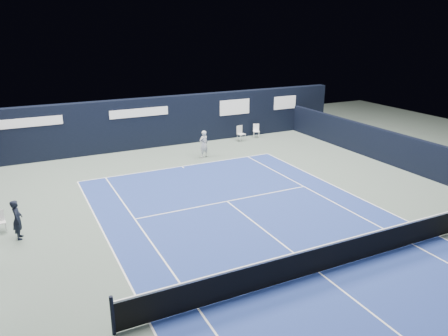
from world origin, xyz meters
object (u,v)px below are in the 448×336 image
at_px(folding_chair_back_b, 256,130).
at_px(line_judge_chair, 0,220).
at_px(tennis_net, 320,258).
at_px(tennis_player, 204,144).
at_px(folding_chair_back_a, 240,132).

bearing_deg(folding_chair_back_b, line_judge_chair, -130.20).
xyz_separation_m(tennis_net, tennis_player, (1.79, 12.95, 0.29)).
distance_m(line_judge_chair, tennis_player, 11.94).
height_order(line_judge_chair, tennis_net, tennis_net).
xyz_separation_m(folding_chair_back_a, line_judge_chair, (-14.35, -7.67, -0.11)).
xyz_separation_m(folding_chair_back_b, line_judge_chair, (-15.78, -8.05, -0.05)).
relative_size(folding_chair_back_a, tennis_net, 0.08).
height_order(tennis_net, tennis_player, tennis_player).
bearing_deg(folding_chair_back_a, tennis_player, -157.07).
xyz_separation_m(line_judge_chair, tennis_player, (10.67, 5.33, 0.33)).
relative_size(folding_chair_back_b, line_judge_chair, 1.11).
relative_size(tennis_net, tennis_player, 8.14).
bearing_deg(tennis_net, tennis_player, 82.14).
height_order(folding_chair_back_a, tennis_player, tennis_player).
bearing_deg(line_judge_chair, folding_chair_back_b, 20.30).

